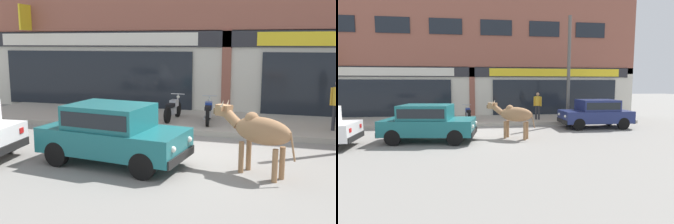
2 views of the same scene
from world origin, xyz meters
TOP-DOWN VIEW (x-y plane):
  - ground_plane at (0.00, 0.00)m, footprint 90.00×90.00m
  - sidewalk at (0.00, 4.07)m, footprint 19.00×3.75m
  - shop_building at (-0.00, 6.21)m, footprint 23.00×1.40m
  - cow at (1.70, -1.07)m, footprint 1.92×1.33m
  - car_1 at (-1.73, -1.22)m, footprint 3.75×2.05m
  - car_2 at (6.35, 1.07)m, footprint 3.63×1.65m
  - motorcycle_0 at (-1.58, 3.70)m, footprint 0.52×1.81m
  - motorcycle_1 at (-0.26, 3.53)m, footprint 0.52×1.81m
  - pedestrian at (3.83, 3.35)m, footprint 0.43×0.32m
  - utility_pole at (5.37, 2.50)m, footprint 0.18×0.18m

SIDE VIEW (x-z plane):
  - ground_plane at x=0.00m, z-range 0.00..0.00m
  - sidewalk at x=0.00m, z-range 0.00..0.17m
  - motorcycle_0 at x=-1.58m, z-range 0.12..0.99m
  - motorcycle_1 at x=-0.26m, z-range 0.12..0.99m
  - car_1 at x=-1.73m, z-range 0.08..1.54m
  - car_2 at x=6.35m, z-range 0.08..1.54m
  - cow at x=1.70m, z-range 0.20..1.81m
  - pedestrian at x=3.83m, z-range 0.35..1.95m
  - utility_pole at x=5.37m, z-range 0.17..6.00m
  - shop_building at x=0.00m, z-range -0.20..9.72m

